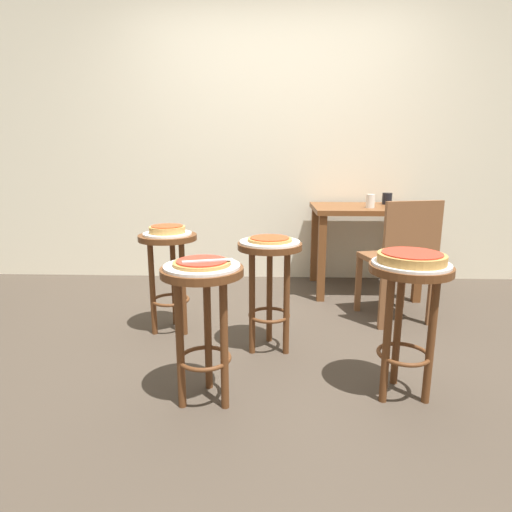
% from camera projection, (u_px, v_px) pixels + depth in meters
% --- Properties ---
extents(ground_plane, '(6.00, 6.00, 0.00)m').
position_uv_depth(ground_plane, '(279.00, 350.00, 2.49)').
color(ground_plane, '#42382D').
extents(back_wall, '(6.00, 0.10, 3.00)m').
position_uv_depth(back_wall, '(278.00, 114.00, 3.76)').
color(back_wall, beige).
rests_on(back_wall, ground_plane).
extents(stool_foreground, '(0.37, 0.37, 0.64)m').
position_uv_depth(stool_foreground, '(203.00, 304.00, 1.87)').
color(stool_foreground, '#5B3319').
rests_on(stool_foreground, ground_plane).
extents(serving_plate_foreground, '(0.34, 0.34, 0.01)m').
position_uv_depth(serving_plate_foreground, '(202.00, 266.00, 1.83)').
color(serving_plate_foreground, silver).
rests_on(serving_plate_foreground, stool_foreground).
extents(pizza_foreground, '(0.25, 0.25, 0.02)m').
position_uv_depth(pizza_foreground, '(202.00, 263.00, 1.83)').
color(pizza_foreground, '#B78442').
rests_on(pizza_foreground, serving_plate_foreground).
extents(stool_middle, '(0.37, 0.37, 0.64)m').
position_uv_depth(stool_middle, '(408.00, 301.00, 1.91)').
color(stool_middle, '#5B3319').
rests_on(stool_middle, ground_plane).
extents(serving_plate_middle, '(0.34, 0.34, 0.01)m').
position_uv_depth(serving_plate_middle, '(411.00, 264.00, 1.87)').
color(serving_plate_middle, silver).
rests_on(serving_plate_middle, stool_middle).
extents(pizza_middle, '(0.30, 0.30, 0.05)m').
position_uv_depth(pizza_middle, '(412.00, 258.00, 1.87)').
color(pizza_middle, '#B78442').
rests_on(pizza_middle, serving_plate_middle).
extents(stool_leftside, '(0.37, 0.37, 0.64)m').
position_uv_depth(stool_leftside, '(270.00, 272.00, 2.41)').
color(stool_leftside, '#5B3319').
rests_on(stool_leftside, ground_plane).
extents(serving_plate_leftside, '(0.34, 0.34, 0.01)m').
position_uv_depth(serving_plate_leftside, '(270.00, 242.00, 2.37)').
color(serving_plate_leftside, white).
rests_on(serving_plate_leftside, stool_leftside).
extents(pizza_leftside, '(0.25, 0.25, 0.02)m').
position_uv_depth(pizza_leftside, '(270.00, 239.00, 2.37)').
color(pizza_leftside, '#B78442').
rests_on(pizza_leftside, serving_plate_leftside).
extents(stool_rear, '(0.37, 0.37, 0.64)m').
position_uv_depth(stool_rear, '(169.00, 261.00, 2.68)').
color(stool_rear, '#5B3319').
rests_on(stool_rear, ground_plane).
extents(serving_plate_rear, '(0.30, 0.30, 0.01)m').
position_uv_depth(serving_plate_rear, '(167.00, 234.00, 2.64)').
color(serving_plate_rear, white).
rests_on(serving_plate_rear, stool_rear).
extents(pizza_rear, '(0.22, 0.22, 0.05)m').
position_uv_depth(pizza_rear, '(167.00, 229.00, 2.63)').
color(pizza_rear, tan).
rests_on(pizza_rear, serving_plate_rear).
extents(dining_table, '(0.86, 0.68, 0.73)m').
position_uv_depth(dining_table, '(364.00, 221.00, 3.51)').
color(dining_table, brown).
rests_on(dining_table, ground_plane).
extents(cup_near_edge, '(0.07, 0.07, 0.11)m').
position_uv_depth(cup_near_edge, '(370.00, 201.00, 3.34)').
color(cup_near_edge, silver).
rests_on(cup_near_edge, dining_table).
extents(cup_far_edge, '(0.08, 0.08, 0.10)m').
position_uv_depth(cup_far_edge, '(387.00, 199.00, 3.61)').
color(cup_far_edge, black).
rests_on(cup_far_edge, dining_table).
extents(condiment_shaker, '(0.04, 0.04, 0.08)m').
position_uv_depth(condiment_shaker, '(372.00, 201.00, 3.52)').
color(condiment_shaker, white).
rests_on(condiment_shaker, dining_table).
extents(wooden_chair, '(0.49, 0.49, 0.85)m').
position_uv_depth(wooden_chair, '(401.00, 256.00, 2.85)').
color(wooden_chair, brown).
rests_on(wooden_chair, ground_plane).
extents(pizza_server_knife, '(0.22, 0.08, 0.01)m').
position_uv_depth(pizza_server_knife, '(208.00, 261.00, 1.80)').
color(pizza_server_knife, silver).
rests_on(pizza_server_knife, pizza_foreground).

